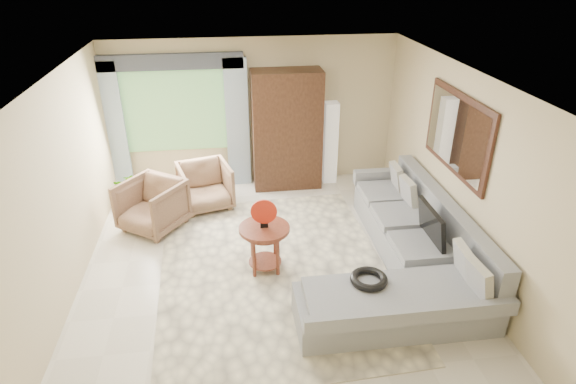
{
  "coord_description": "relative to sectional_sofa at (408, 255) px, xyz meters",
  "views": [
    {
      "loc": [
        -0.5,
        -5.2,
        3.89
      ],
      "look_at": [
        0.25,
        0.35,
        1.05
      ],
      "focal_mm": 30.0,
      "sensor_mm": 36.0,
      "label": 1
    }
  ],
  "objects": [
    {
      "name": "ground",
      "position": [
        -1.78,
        0.18,
        -0.28
      ],
      "size": [
        6.0,
        6.0,
        0.0
      ],
      "primitive_type": "plane",
      "color": "silver",
      "rests_on": "ground"
    },
    {
      "name": "area_rug",
      "position": [
        -1.76,
        0.29,
        -0.27
      ],
      "size": [
        3.17,
        4.12,
        0.02
      ],
      "primitive_type": "cube",
      "rotation": [
        0.0,
        0.0,
        0.04
      ],
      "color": "#F5EBC2",
      "rests_on": "ground"
    },
    {
      "name": "sectional_sofa",
      "position": [
        0.0,
        0.0,
        0.0
      ],
      "size": [
        2.3,
        3.46,
        0.9
      ],
      "color": "gray",
      "rests_on": "ground"
    },
    {
      "name": "tv_screen",
      "position": [
        0.27,
        0.01,
        0.44
      ],
      "size": [
        0.14,
        0.74,
        0.48
      ],
      "primitive_type": "cube",
      "rotation": [
        0.0,
        -0.17,
        0.0
      ],
      "color": "black",
      "rests_on": "sectional_sofa"
    },
    {
      "name": "garden_hose",
      "position": [
        -0.78,
        -0.77,
        0.26
      ],
      "size": [
        0.43,
        0.43,
        0.09
      ],
      "primitive_type": "torus",
      "color": "black",
      "rests_on": "sectional_sofa"
    },
    {
      "name": "coffee_table",
      "position": [
        -1.87,
        0.32,
        0.07
      ],
      "size": [
        0.67,
        0.67,
        0.67
      ],
      "rotation": [
        0.0,
        0.0,
        0.31
      ],
      "color": "#522216",
      "rests_on": "ground"
    },
    {
      "name": "red_disc",
      "position": [
        -1.87,
        0.32,
        0.61
      ],
      "size": [
        0.34,
        0.07,
        0.34
      ],
      "primitive_type": "cylinder",
      "rotation": [
        1.57,
        0.0,
        -0.14
      ],
      "color": "red",
      "rests_on": "coffee_table"
    },
    {
      "name": "armchair_left",
      "position": [
        -3.48,
        1.64,
        0.11
      ],
      "size": [
        1.18,
        1.19,
        0.78
      ],
      "primitive_type": "imported",
      "rotation": [
        0.0,
        0.0,
        -0.62
      ],
      "color": "#836447",
      "rests_on": "ground"
    },
    {
      "name": "armchair_right",
      "position": [
        -2.69,
        2.24,
        0.09
      ],
      "size": [
        0.99,
        1.01,
        0.75
      ],
      "primitive_type": "imported",
      "rotation": [
        0.0,
        0.0,
        0.26
      ],
      "color": "#816146",
      "rests_on": "ground"
    },
    {
      "name": "potted_plant",
      "position": [
        -3.94,
        2.55,
        -0.0
      ],
      "size": [
        0.56,
        0.5,
        0.56
      ],
      "primitive_type": "imported",
      "rotation": [
        0.0,
        0.0,
        -0.12
      ],
      "color": "#999999",
      "rests_on": "ground"
    },
    {
      "name": "armoire",
      "position": [
        -1.23,
        2.9,
        0.77
      ],
      "size": [
        1.2,
        0.55,
        2.1
      ],
      "primitive_type": "cube",
      "color": "black",
      "rests_on": "ground"
    },
    {
      "name": "floor_lamp",
      "position": [
        -0.43,
        2.96,
        0.47
      ],
      "size": [
        0.24,
        0.24,
        1.5
      ],
      "primitive_type": "cube",
      "color": "silver",
      "rests_on": "ground"
    },
    {
      "name": "window",
      "position": [
        -3.13,
        3.15,
        1.12
      ],
      "size": [
        1.8,
        0.04,
        1.4
      ],
      "primitive_type": "cube",
      "color": "#669E59",
      "rests_on": "wall_back"
    },
    {
      "name": "curtain_left",
      "position": [
        -4.18,
        3.06,
        0.87
      ],
      "size": [
        0.4,
        0.08,
        2.3
      ],
      "primitive_type": "cube",
      "color": "#9EB7CC",
      "rests_on": "ground"
    },
    {
      "name": "curtain_right",
      "position": [
        -2.08,
        3.06,
        0.87
      ],
      "size": [
        0.4,
        0.08,
        2.3
      ],
      "primitive_type": "cube",
      "color": "#9EB7CC",
      "rests_on": "ground"
    },
    {
      "name": "valance",
      "position": [
        -3.13,
        3.08,
        1.97
      ],
      "size": [
        2.4,
        0.12,
        0.26
      ],
      "primitive_type": "cube",
      "color": "#1E232D",
      "rests_on": "wall_back"
    },
    {
      "name": "wall_mirror",
      "position": [
        0.68,
        0.53,
        1.47
      ],
      "size": [
        0.05,
        1.7,
        1.05
      ],
      "color": "black",
      "rests_on": "wall_right"
    }
  ]
}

